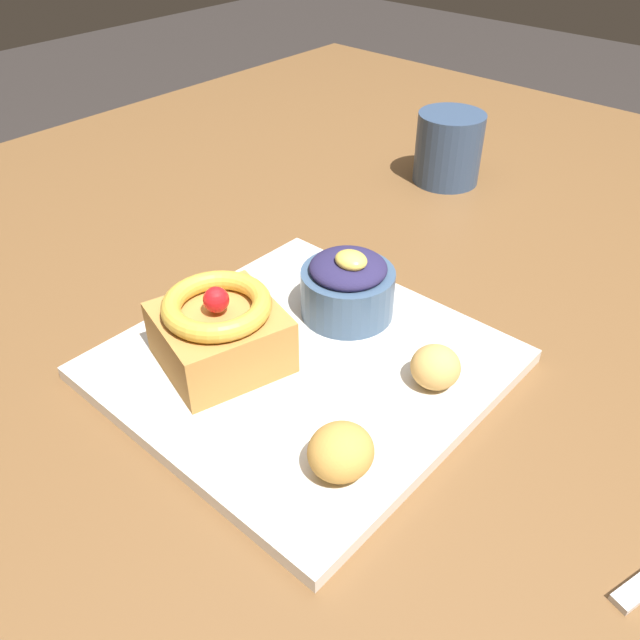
# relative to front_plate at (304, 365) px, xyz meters

# --- Properties ---
(dining_table) EXTENTS (1.41, 1.12, 0.73)m
(dining_table) POSITION_rel_front_plate_xyz_m (0.06, 0.22, -0.09)
(dining_table) COLOR brown
(dining_table) RESTS_ON ground_plane
(front_plate) EXTENTS (0.28, 0.28, 0.01)m
(front_plate) POSITION_rel_front_plate_xyz_m (0.00, 0.00, 0.00)
(front_plate) COLOR silver
(front_plate) RESTS_ON dining_table
(cake_slice) EXTENTS (0.11, 0.11, 0.07)m
(cake_slice) POSITION_rel_front_plate_xyz_m (-0.05, -0.04, 0.04)
(cake_slice) COLOR #B77F3D
(cake_slice) RESTS_ON front_plate
(berry_ramekin) EXTENTS (0.08, 0.08, 0.07)m
(berry_ramekin) POSITION_rel_front_plate_xyz_m (-0.01, 0.07, 0.03)
(berry_ramekin) COLOR #3D5675
(berry_ramekin) RESTS_ON front_plate
(fritter_front) EXTENTS (0.04, 0.04, 0.03)m
(fritter_front) POSITION_rel_front_plate_xyz_m (0.09, 0.05, 0.02)
(fritter_front) COLOR tan
(fritter_front) RESTS_ON front_plate
(fritter_middle) EXTENTS (0.04, 0.05, 0.04)m
(fritter_middle) POSITION_rel_front_plate_xyz_m (0.10, -0.07, 0.02)
(fritter_middle) COLOR gold
(fritter_middle) RESTS_ON front_plate
(coffee_mug) EXTENTS (0.08, 0.08, 0.08)m
(coffee_mug) POSITION_rel_front_plate_xyz_m (-0.11, 0.38, 0.04)
(coffee_mug) COLOR #334766
(coffee_mug) RESTS_ON dining_table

